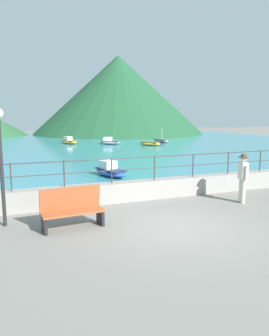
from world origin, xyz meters
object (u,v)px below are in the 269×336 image
Objects in this scene: boat_4 at (110,142)px; boat_0 at (161,141)px; boat_2 at (150,143)px; bench_main at (72,208)px; lamp_post at (0,149)px; boat_1 at (110,171)px; boat_3 at (69,141)px; person_walking at (243,176)px.

boat_0 is at bearing 0.85° from boat_4.
boat_4 reaches higher than boat_2.
lamp_post is at bearing 154.09° from bench_main.
lamp_post is 7.93m from boat_1.
bench_main is 26.46m from boat_3.
boat_3 is at bearing 79.45° from bench_main.
bench_main is 0.71× the size of boat_1.
boat_1 reaches higher than boat_2.
boat_2 is at bearing 55.78° from lamp_post.
lamp_post is 1.33× the size of boat_3.
boat_4 is (-6.01, -0.09, 0.07)m from boat_0.
lamp_post reaches higher than boat_2.
boat_2 is 4.30m from boat_4.
boat_3 is (-1.27, 25.66, -0.65)m from person_walking.
boat_4 is (3.78, -2.29, 0.00)m from boat_3.
bench_main is at bearing -100.55° from boat_3.
boat_2 is 0.98× the size of boat_3.
boat_1 is (3.25, 6.72, -0.23)m from bench_main.
person_walking is at bearing -105.87° from boat_2.
boat_4 is (-3.38, 2.66, 0.07)m from boat_2.
boat_0 is 1.01× the size of boat_2.
boat_2 is at bearing 60.31° from bench_main.
bench_main is at bearing -121.58° from boat_0.
boat_1 and boat_4 have the same top height.
boat_1 is (4.99, 5.88, -1.87)m from lamp_post.
boat_0 reaches higher than boat_3.
boat_3 and boat_4 have the same top height.
person_walking reaches higher than bench_main.
person_walking is 0.71× the size of boat_1.
person_walking is at bearing -65.80° from boat_1.
lamp_post reaches higher than boat_1.
boat_4 is (5.38, 16.99, 0.00)m from boat_1.
boat_1 is at bearing -123.68° from boat_0.
bench_main is 0.73× the size of boat_4.
lamp_post reaches higher than boat_4.
lamp_post is (-7.86, 0.50, 1.22)m from person_walking.
person_walking is at bearing -87.16° from boat_3.
boat_4 is at bearing 141.80° from boat_2.
boat_0 is at bearing 56.32° from boat_1.
boat_1 is 1.02× the size of boat_2.
person_walking is at bearing -96.12° from boat_4.
person_walking is 7.97m from lamp_post.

